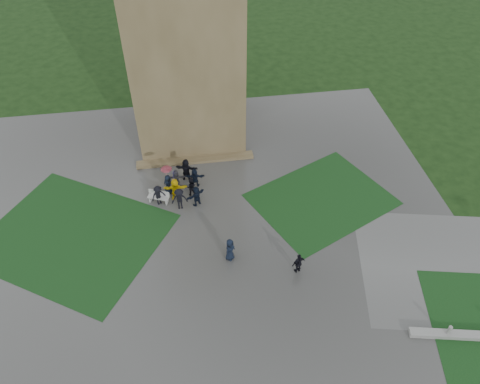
{
  "coord_description": "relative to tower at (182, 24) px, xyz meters",
  "views": [
    {
      "loc": [
        -0.73,
        -17.65,
        23.0
      ],
      "look_at": [
        2.71,
        5.36,
        1.2
      ],
      "focal_mm": 35.0,
      "sensor_mm": 36.0,
      "label": 1
    }
  ],
  "objects": [
    {
      "name": "tower_plinth",
      "position": [
        0.0,
        -4.4,
        -8.87
      ],
      "size": [
        9.0,
        0.8,
        0.22
      ],
      "primitive_type": "cube",
      "color": "brown",
      "rests_on": "plaza"
    },
    {
      "name": "pedestrian_mid",
      "position": [
        1.39,
        -14.28,
        -8.16
      ],
      "size": [
        0.93,
        0.97,
        1.65
      ],
      "primitive_type": "imported",
      "rotation": [
        0.0,
        0.0,
        0.89
      ],
      "color": "black",
      "rests_on": "plaza"
    },
    {
      "name": "lawn_inset_left",
      "position": [
        -8.5,
        -11.0,
        -8.97
      ],
      "size": [
        14.1,
        13.46,
        0.01
      ],
      "primitive_type": "cube",
      "rotation": [
        0.0,
        0.0,
        -0.56
      ],
      "color": "black",
      "rests_on": "plaza"
    },
    {
      "name": "ground",
      "position": [
        0.0,
        -15.0,
        -9.0
      ],
      "size": [
        120.0,
        120.0,
        0.0
      ],
      "primitive_type": "plane",
      "color": "black"
    },
    {
      "name": "tower",
      "position": [
        0.0,
        0.0,
        0.0
      ],
      "size": [
        8.0,
        8.0,
        18.0
      ],
      "primitive_type": "cube",
      "color": "brown",
      "rests_on": "ground"
    },
    {
      "name": "plaza",
      "position": [
        0.0,
        -13.0,
        -8.99
      ],
      "size": [
        34.0,
        34.0,
        0.02
      ],
      "primitive_type": "cube",
      "color": "#3A3A38",
      "rests_on": "ground"
    },
    {
      "name": "pedestrian_near",
      "position": [
        5.33,
        -15.88,
        -8.22
      ],
      "size": [
        1.0,
        0.77,
        1.52
      ],
      "primitive_type": "imported",
      "rotation": [
        0.0,
        0.0,
        3.47
      ],
      "color": "black",
      "rests_on": "plaza"
    },
    {
      "name": "lawn_inset_right",
      "position": [
        8.5,
        -10.0,
        -8.97
      ],
      "size": [
        11.12,
        10.15,
        0.01
      ],
      "primitive_type": "cube",
      "rotation": [
        0.0,
        0.0,
        0.44
      ],
      "color": "black",
      "rests_on": "plaza"
    },
    {
      "name": "bench",
      "position": [
        -2.87,
        -8.49,
        -8.53
      ],
      "size": [
        1.58,
        1.0,
        0.88
      ],
      "rotation": [
        0.0,
        0.0,
        -0.38
      ],
      "color": "#BBBBB6",
      "rests_on": "plaza"
    },
    {
      "name": "visitor_cluster",
      "position": [
        -1.28,
        -7.98,
        -8.03
      ],
      "size": [
        3.93,
        3.94,
        2.55
      ],
      "color": "black",
      "rests_on": "plaza"
    }
  ]
}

